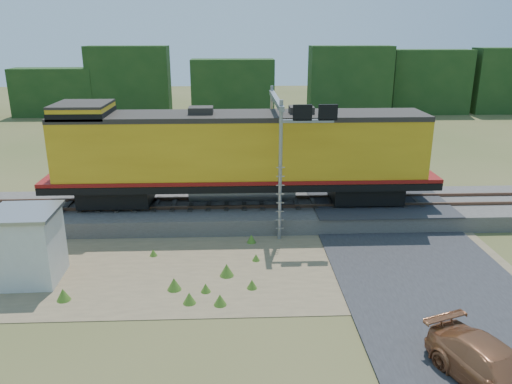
{
  "coord_description": "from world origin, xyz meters",
  "views": [
    {
      "loc": [
        -0.4,
        -18.3,
        9.36
      ],
      "look_at": [
        0.5,
        3.0,
        2.4
      ],
      "focal_mm": 35.0,
      "sensor_mm": 36.0,
      "label": 1
    }
  ],
  "objects_px": {
    "shed": "(28,246)",
    "car": "(496,372)",
    "locomotive": "(236,154)",
    "signal_gantry": "(284,127)"
  },
  "relations": [
    {
      "from": "signal_gantry",
      "to": "car",
      "type": "relative_size",
      "value": 1.52
    },
    {
      "from": "shed",
      "to": "locomotive",
      "type": "bearing_deg",
      "value": 36.79
    },
    {
      "from": "shed",
      "to": "car",
      "type": "distance_m",
      "value": 16.51
    },
    {
      "from": "shed",
      "to": "car",
      "type": "height_order",
      "value": "shed"
    },
    {
      "from": "locomotive",
      "to": "shed",
      "type": "bearing_deg",
      "value": -141.56
    },
    {
      "from": "locomotive",
      "to": "shed",
      "type": "height_order",
      "value": "locomotive"
    },
    {
      "from": "shed",
      "to": "car",
      "type": "bearing_deg",
      "value": -26.65
    },
    {
      "from": "shed",
      "to": "signal_gantry",
      "type": "height_order",
      "value": "signal_gantry"
    },
    {
      "from": "shed",
      "to": "signal_gantry",
      "type": "distance_m",
      "value": 12.32
    },
    {
      "from": "signal_gantry",
      "to": "car",
      "type": "bearing_deg",
      "value": -70.12
    }
  ]
}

